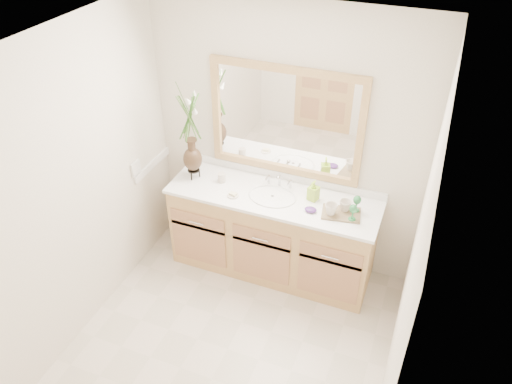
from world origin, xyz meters
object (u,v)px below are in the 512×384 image
at_px(flower_vase, 190,123).
at_px(soap_bottle, 313,191).
at_px(tumbler, 222,178).
at_px(tray, 341,213).

distance_m(flower_vase, soap_bottle, 1.18).
bearing_deg(tumbler, flower_vase, -173.91).
height_order(flower_vase, soap_bottle, flower_vase).
bearing_deg(flower_vase, tray, -1.96).
height_order(flower_vase, tray, flower_vase).
distance_m(tumbler, tray, 1.10).
bearing_deg(tumbler, tray, -3.88).
distance_m(flower_vase, tray, 1.46).
relative_size(soap_bottle, tray, 0.53).
bearing_deg(soap_bottle, tumbler, -159.43).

